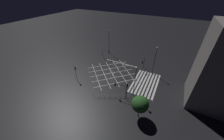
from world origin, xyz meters
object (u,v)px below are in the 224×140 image
at_px(traffic_light_sw_main, 127,88).
at_px(traffic_light_se_main, 143,62).
at_px(traffic_light_sw_cross, 120,88).
at_px(street_lamp_east, 136,75).
at_px(street_tree_near, 140,104).
at_px(street_lamp_far, 109,38).
at_px(traffic_light_nw_main, 76,71).
at_px(traffic_light_ne_cross, 106,52).
at_px(street_lamp_west, 155,56).

distance_m(traffic_light_sw_main, traffic_light_se_main, 14.07).
distance_m(traffic_light_sw_cross, street_lamp_east, 4.95).
distance_m(traffic_light_sw_main, street_tree_near, 6.17).
distance_m(traffic_light_sw_cross, street_lamp_far, 25.18).
relative_size(traffic_light_nw_main, street_lamp_east, 0.52).
bearing_deg(traffic_light_ne_cross, street_tree_near, -45.99).
bearing_deg(street_lamp_far, street_lamp_east, -137.55).
height_order(traffic_light_sw_main, street_lamp_west, street_lamp_west).
height_order(traffic_light_sw_cross, street_lamp_west, street_lamp_west).
distance_m(traffic_light_ne_cross, street_lamp_east, 21.61).
xyz_separation_m(traffic_light_se_main, traffic_light_ne_cross, (1.24, 14.51, -0.30)).
bearing_deg(traffic_light_sw_main, street_lamp_east, -51.22).
relative_size(traffic_light_sw_main, traffic_light_se_main, 1.09).
xyz_separation_m(traffic_light_nw_main, traffic_light_ne_cross, (15.67, -1.41, -0.65)).
xyz_separation_m(traffic_light_sw_main, street_lamp_west, (13.40, -3.51, 3.15)).
height_order(street_lamp_west, street_tree_near, street_lamp_west).
relative_size(traffic_light_nw_main, traffic_light_sw_cross, 1.13).
height_order(street_lamp_west, street_lamp_far, street_lamp_far).
bearing_deg(traffic_light_se_main, traffic_light_sw_cross, -6.42).
relative_size(street_lamp_west, street_lamp_far, 0.96).
distance_m(traffic_light_nw_main, street_tree_near, 20.64).
bearing_deg(traffic_light_sw_cross, traffic_light_ne_cross, -51.41).
bearing_deg(street_lamp_far, traffic_light_sw_main, -141.57).
distance_m(street_lamp_east, street_lamp_far, 25.33).
bearing_deg(traffic_light_se_main, street_lamp_west, 79.03).
bearing_deg(street_lamp_west, traffic_light_ne_cross, 83.94).
height_order(traffic_light_nw_main, street_lamp_west, street_lamp_west).
xyz_separation_m(traffic_light_sw_cross, street_lamp_far, (20.58, 14.10, 3.41)).
bearing_deg(street_tree_near, traffic_light_sw_cross, 60.27).
height_order(traffic_light_ne_cross, street_tree_near, street_tree_near).
height_order(traffic_light_sw_main, traffic_light_ne_cross, traffic_light_sw_main).
height_order(street_lamp_east, street_lamp_far, street_lamp_far).
distance_m(street_lamp_west, street_tree_near, 17.80).
xyz_separation_m(traffic_light_sw_main, street_tree_near, (-4.22, -4.42, 0.78)).
bearing_deg(traffic_light_se_main, traffic_light_sw_main, -0.26).
xyz_separation_m(street_lamp_east, street_lamp_west, (12.29, -2.12, -0.29)).
bearing_deg(street_lamp_west, traffic_light_sw_cross, 160.16).
xyz_separation_m(traffic_light_nw_main, street_lamp_east, (1.48, -17.24, 3.23)).
bearing_deg(street_tree_near, traffic_light_se_main, 13.41).
height_order(traffic_light_se_main, traffic_light_ne_cross, traffic_light_se_main).
bearing_deg(traffic_light_sw_main, traffic_light_sw_cross, 115.92).
xyz_separation_m(traffic_light_se_main, traffic_light_sw_cross, (-14.85, 1.67, 0.12)).
xyz_separation_m(traffic_light_nw_main, street_lamp_far, (20.17, -0.14, 3.18)).
bearing_deg(street_lamp_east, traffic_light_nw_main, 94.91).
bearing_deg(street_lamp_far, traffic_light_nw_main, 179.60).
bearing_deg(traffic_light_ne_cross, street_lamp_east, -41.88).
bearing_deg(traffic_light_sw_main, street_lamp_far, 38.43).
bearing_deg(street_lamp_west, traffic_light_sw_main, 165.33).
xyz_separation_m(street_lamp_east, street_tree_near, (-5.34, -3.04, -2.67)).
xyz_separation_m(traffic_light_sw_main, street_lamp_far, (19.80, 15.71, 3.40)).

